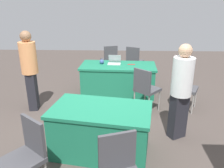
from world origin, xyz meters
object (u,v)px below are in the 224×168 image
object	(u,v)px
chair_by_pillar	(110,58)
scissors_red	(131,64)
person_attendee_standing	(181,88)
table_mid_left	(101,130)
table_foreground	(118,79)
chair_back_row	(134,60)
chair_tucked_left	(145,87)
chair_tucked_right	(26,153)
laptop_silver	(114,62)
chair_aisle	(183,85)
yarn_ball	(102,62)
person_presenter	(30,67)

from	to	relation	value
chair_by_pillar	scissors_red	world-z (taller)	chair_by_pillar
person_attendee_standing	scissors_red	world-z (taller)	person_attendee_standing
table_mid_left	table_foreground	bearing A→B (deg)	-95.48
table_mid_left	chair_back_row	size ratio (longest dim) A/B	1.67
chair_tucked_left	chair_tucked_right	size ratio (longest dim) A/B	1.00
chair_by_pillar	scissors_red	bearing A→B (deg)	-85.49
chair_back_row	laptop_silver	xyz separation A→B (m)	(0.57, 1.24, 0.25)
chair_tucked_right	scissors_red	bearing A→B (deg)	-75.34
chair_tucked_left	chair_aisle	bearing A→B (deg)	56.28
chair_aisle	scissors_red	distance (m)	1.40
chair_back_row	scissors_red	xyz separation A→B (m)	(0.15, 1.31, 0.21)
laptop_silver	chair_tucked_right	bearing A→B (deg)	77.33
laptop_silver	chair_aisle	bearing A→B (deg)	152.58
table_foreground	chair_tucked_right	distance (m)	3.41
chair_tucked_left	yarn_ball	distance (m)	1.49
chair_by_pillar	laptop_silver	world-z (taller)	chair_by_pillar
chair_tucked_right	person_presenter	world-z (taller)	person_presenter
chair_tucked_left	person_attendee_standing	world-z (taller)	person_attendee_standing
chair_tucked_left	person_attendee_standing	bearing A→B (deg)	-20.70
chair_aisle	chair_back_row	world-z (taller)	chair_back_row
person_presenter	person_attendee_standing	size ratio (longest dim) A/B	1.04
table_mid_left	laptop_silver	bearing A→B (deg)	-93.01
table_foreground	chair_tucked_right	size ratio (longest dim) A/B	1.94
person_attendee_standing	scissors_red	distance (m)	2.11
table_mid_left	person_attendee_standing	xyz separation A→B (m)	(-1.29, -0.47, 0.53)
table_foreground	chair_by_pillar	xyz separation A→B (m)	(0.28, -1.43, 0.19)
chair_aisle	laptop_silver	world-z (taller)	laptop_silver
chair_back_row	scissors_red	world-z (taller)	chair_back_row
chair_tucked_left	laptop_silver	xyz separation A→B (m)	(0.68, -1.11, 0.24)
table_foreground	chair_tucked_left	size ratio (longest dim) A/B	1.94
chair_by_pillar	person_presenter	distance (m)	2.87
chair_aisle	chair_by_pillar	size ratio (longest dim) A/B	0.98
chair_back_row	chair_by_pillar	bearing A→B (deg)	-159.41
chair_aisle	chair_by_pillar	bearing A→B (deg)	-116.71
chair_back_row	person_presenter	world-z (taller)	person_presenter
chair_tucked_left	chair_by_pillar	distance (m)	2.58
table_mid_left	chair_tucked_right	world-z (taller)	chair_tucked_right
chair_back_row	yarn_ball	size ratio (longest dim) A/B	8.55
person_presenter	yarn_ball	distance (m)	1.76
chair_aisle	scissors_red	bearing A→B (deg)	-101.46
laptop_silver	yarn_ball	world-z (taller)	laptop_silver
chair_by_pillar	person_presenter	size ratio (longest dim) A/B	0.57
laptop_silver	table_mid_left	bearing A→B (deg)	90.32
person_attendee_standing	yarn_ball	bearing A→B (deg)	-82.91
laptop_silver	yarn_ball	xyz separation A→B (m)	(0.32, 0.03, 0.02)
person_presenter	scissors_red	world-z (taller)	person_presenter
table_foreground	yarn_ball	distance (m)	0.61
chair_by_pillar	chair_back_row	bearing A→B (deg)	-25.21
chair_by_pillar	scissors_red	xyz separation A→B (m)	(-0.61, 1.39, 0.20)
chair_aisle	laptop_silver	bearing A→B (deg)	-94.85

